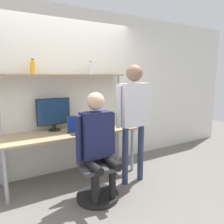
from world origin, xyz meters
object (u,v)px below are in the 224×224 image
laptop (78,128)px  person_standing (134,108)px  person_seated (97,138)px  monitor (54,113)px  bottle_amber (33,68)px  cell_phone (94,130)px  bottle_clear (91,69)px  office_chair (97,177)px

laptop → person_standing: bearing=-36.8°
person_seated → person_standing: size_ratio=0.80×
monitor → bottle_amber: size_ratio=2.42×
laptop → cell_phone: laptop is taller
bottle_clear → bottle_amber: (-0.90, 0.00, 0.00)m
bottle_clear → laptop: bearing=-142.4°
cell_phone → bottle_amber: size_ratio=0.69×
office_chair → person_standing: size_ratio=0.53×
monitor → person_seated: size_ratio=0.37×
monitor → cell_phone: (0.53, -0.33, -0.27)m
cell_phone → bottle_clear: size_ratio=0.71×
cell_phone → office_chair: office_chair is taller
office_chair → bottle_amber: bottle_amber is taller
bottle_clear → cell_phone: bearing=-108.0°
cell_phone → person_standing: (0.42, -0.47, 0.38)m
laptop → person_seated: bearing=-91.0°
laptop → cell_phone: 0.26m
cell_phone → office_chair: (-0.25, -0.58, -0.47)m
cell_phone → office_chair: size_ratio=0.16×
laptop → bottle_amber: bearing=154.7°
person_standing → laptop: bearing=143.2°
office_chair → person_seated: 0.55m
cell_phone → office_chair: 0.79m
bottle_amber → monitor: bearing=8.2°
person_seated → bottle_clear: size_ratio=6.66×
person_standing → bottle_amber: bearing=148.1°
cell_phone → monitor: bearing=148.1°
monitor → cell_phone: monitor is taller
person_standing → bottle_amber: (-1.23, 0.76, 0.58)m
bottle_amber → office_chair: bearing=-57.6°
office_chair → bottle_clear: 1.71m
cell_phone → bottle_clear: bottle_clear is taller
person_seated → monitor: bearing=105.9°
office_chair → laptop: bearing=89.5°
laptop → bottle_clear: bearing=37.6°
office_chair → monitor: bearing=107.1°
laptop → bottle_clear: 0.99m
laptop → office_chair: size_ratio=0.35×
laptop → monitor: bearing=133.1°
person_seated → bottle_amber: bottle_amber is taller
bottle_amber → laptop: bearing=-25.3°
person_seated → person_standing: 0.76m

